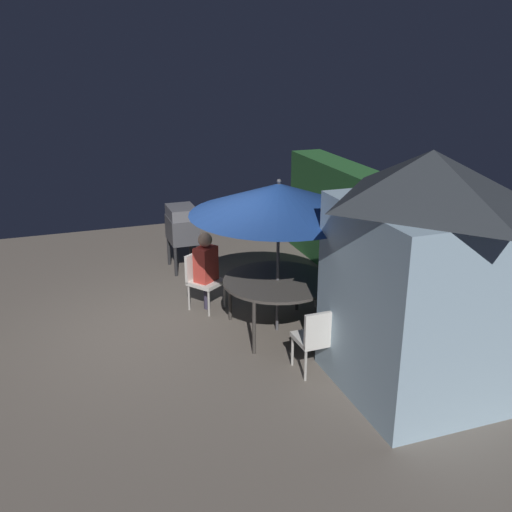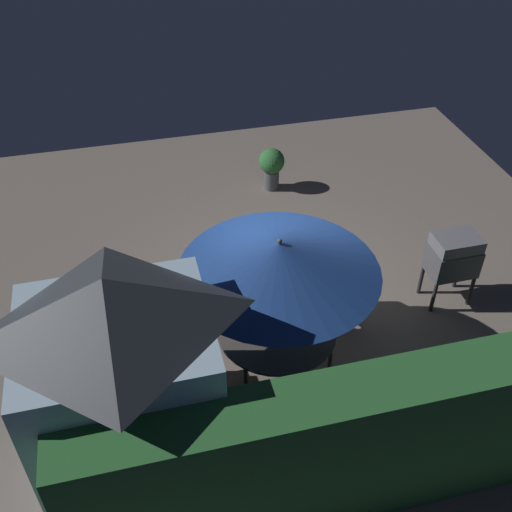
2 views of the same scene
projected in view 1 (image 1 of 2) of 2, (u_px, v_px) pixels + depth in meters
The scene contains 10 objects.
ground_plane at pixel (171, 331), 8.57m from camera, with size 11.00×11.00×0.00m, color #6B6056.
hedge_backdrop at pixel (385, 243), 9.33m from camera, with size 6.32×0.62×1.96m.
garden_shed at pixel (421, 275), 6.69m from camera, with size 2.02×1.77×2.90m.
patio_table at pixel (278, 283), 8.37m from camera, with size 1.57×1.57×0.79m.
patio_umbrella at pixel (279, 199), 7.95m from camera, with size 2.47×2.47×2.26m.
bbq_grill at pixel (182, 225), 10.68m from camera, with size 0.70×0.50×1.20m.
chair_near_shed at pixel (202, 277), 9.19m from camera, with size 0.65×0.65×0.90m.
chair_far_side at pixel (317, 336), 7.31m from camera, with size 0.47×0.47×0.90m.
chair_toward_hedge at pixel (338, 276), 9.22m from camera, with size 0.59×0.60×0.90m.
person_in_red at pixel (206, 262), 9.05m from camera, with size 0.39×0.42×1.26m.
Camera 1 is at (7.66, -1.38, 3.95)m, focal length 41.10 mm.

